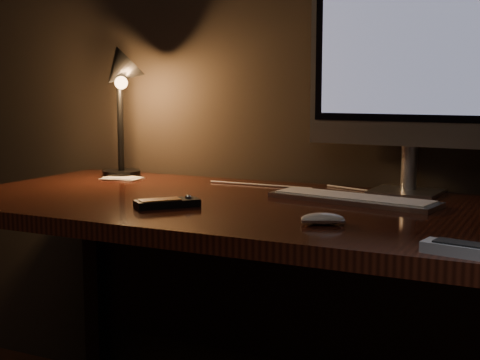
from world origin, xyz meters
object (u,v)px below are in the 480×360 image
at_px(keyboard, 353,199).
at_px(desk_lamp, 120,90).
at_px(monitor, 410,65).
at_px(desk, 262,247).
at_px(media_remote, 167,203).
at_px(mouse, 323,220).

bearing_deg(keyboard, desk_lamp, -178.89).
distance_m(monitor, keyboard, 0.40).
bearing_deg(monitor, desk, -138.89).
height_order(keyboard, desk_lamp, desk_lamp).
xyz_separation_m(monitor, keyboard, (-0.09, -0.19, -0.33)).
bearing_deg(media_remote, keyboard, -13.14).
relative_size(mouse, desk_lamp, 0.22).
xyz_separation_m(keyboard, mouse, (0.03, -0.30, 0.00)).
distance_m(keyboard, desk_lamp, 0.84).
relative_size(monitor, keyboard, 1.35).
bearing_deg(media_remote, desk_lamp, 88.01).
height_order(mouse, media_remote, media_remote).
relative_size(keyboard, mouse, 4.79).
xyz_separation_m(mouse, desk_lamp, (-0.82, 0.42, 0.27)).
relative_size(desk, desk_lamp, 3.91).
height_order(monitor, keyboard, monitor).
bearing_deg(desk_lamp, keyboard, 16.09).
bearing_deg(keyboard, monitor, 75.67).
xyz_separation_m(desk, keyboard, (0.23, 0.04, 0.14)).
bearing_deg(keyboard, desk, -159.00).
distance_m(mouse, desk_lamp, 0.96).
height_order(keyboard, mouse, mouse).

